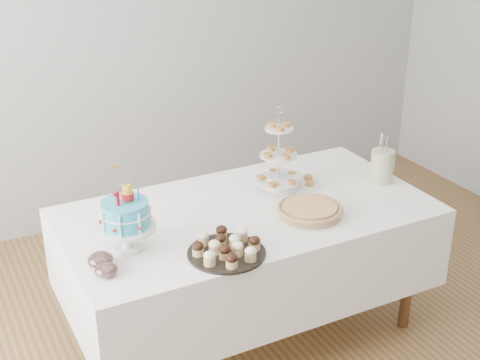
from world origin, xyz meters
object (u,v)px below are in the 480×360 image
jam_bowl_a (106,270)px  jam_bowl_b (100,260)px  table (247,248)px  plate_stack (283,181)px  birthday_cake (126,228)px  tiered_stand (278,156)px  pastry_plate (299,182)px  utensil_pitcher (382,165)px  pie (310,210)px  cupcake_tray (226,247)px

jam_bowl_a → jam_bowl_b: bearing=90.0°
table → plate_stack: bearing=25.7°
birthday_cake → tiered_stand: (0.95, 0.25, 0.09)m
table → plate_stack: (0.31, 0.15, 0.27)m
pastry_plate → jam_bowl_b: (-1.25, -0.34, 0.02)m
plate_stack → utensil_pitcher: size_ratio=0.68×
pie → plate_stack: 0.35m
table → plate_stack: plate_stack is taller
cupcake_tray → birthday_cake: bearing=147.5°
birthday_cake → plate_stack: birthday_cake is taller
jam_bowl_b → utensil_pitcher: bearing=5.3°
pastry_plate → utensil_pitcher: utensil_pitcher is taller
utensil_pitcher → birthday_cake: bearing=-155.5°
table → birthday_cake: (-0.69, -0.11, 0.34)m
tiered_stand → pastry_plate: bearing=0.9°
table → pastry_plate: 0.49m
birthday_cake → pastry_plate: size_ratio=1.77×
birthday_cake → plate_stack: (0.99, 0.26, -0.08)m
table → cupcake_tray: size_ratio=5.29×
cupcake_tray → plate_stack: size_ratio=1.87×
cupcake_tray → utensil_pitcher: bearing=15.7°
utensil_pitcher → tiered_stand: bearing=-175.6°
table → tiered_stand: (0.27, 0.14, 0.43)m
jam_bowl_a → pastry_plate: bearing=18.7°
birthday_cake → pastry_plate: birthday_cake is taller
pie → jam_bowl_b: 1.09m
birthday_cake → plate_stack: size_ratio=2.18×
tiered_stand → plate_stack: bearing=6.3°
plate_stack → jam_bowl_a: plate_stack is taller
pie → jam_bowl_b: (-1.09, 0.01, 0.00)m
pie → jam_bowl_a: 1.10m
jam_bowl_b → birthday_cake: bearing=28.6°
table → cupcake_tray: 0.54m
tiered_stand → jam_bowl_b: (-1.11, -0.34, -0.17)m
pastry_plate → jam_bowl_b: jam_bowl_b is taller
jam_bowl_a → utensil_pitcher: utensil_pitcher is taller
plate_stack → pastry_plate: bearing=-1.2°
table → birthday_cake: bearing=-171.0°
birthday_cake → jam_bowl_b: 0.19m
cupcake_tray → tiered_stand: size_ratio=0.75×
jam_bowl_a → utensil_pitcher: bearing=8.2°
tiered_stand → plate_stack: 0.17m
birthday_cake → jam_bowl_b: bearing=-166.2°
birthday_cake → pie: bearing=-20.5°
birthday_cake → pie: (0.94, -0.09, -0.08)m
cupcake_tray → pastry_plate: size_ratio=1.52×
birthday_cake → table: bearing=-5.8°
jam_bowl_b → table: bearing=12.9°
pastry_plate → jam_bowl_b: 1.29m
table → pastry_plate: size_ratio=8.03×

